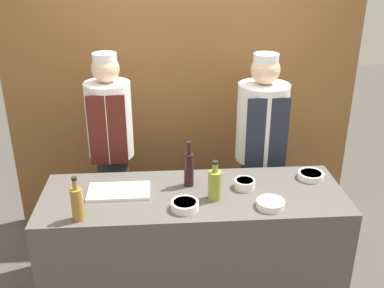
# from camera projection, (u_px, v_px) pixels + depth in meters

# --- Properties ---
(cabinet_wall) EXTENTS (2.90, 0.18, 2.40)m
(cabinet_wall) POSITION_uv_depth(u_px,v_px,m) (183.00, 97.00, 3.81)
(cabinet_wall) COLOR brown
(cabinet_wall) RESTS_ON ground_plane
(counter) EXTENTS (1.89, 0.65, 0.95)m
(counter) POSITION_uv_depth(u_px,v_px,m) (193.00, 256.00, 2.99)
(counter) COLOR #514C47
(counter) RESTS_ON ground_plane
(sauce_bowl_green) EXTENTS (0.17, 0.17, 0.04)m
(sauce_bowl_green) POSITION_uv_depth(u_px,v_px,m) (311.00, 175.00, 2.97)
(sauce_bowl_green) COLOR white
(sauce_bowl_green) RESTS_ON counter
(sauce_bowl_purple) EXTENTS (0.16, 0.16, 0.05)m
(sauce_bowl_purple) POSITION_uv_depth(u_px,v_px,m) (185.00, 205.00, 2.62)
(sauce_bowl_purple) COLOR white
(sauce_bowl_purple) RESTS_ON counter
(sauce_bowl_white) EXTENTS (0.17, 0.17, 0.04)m
(sauce_bowl_white) POSITION_uv_depth(u_px,v_px,m) (271.00, 203.00, 2.64)
(sauce_bowl_white) COLOR white
(sauce_bowl_white) RESTS_ON counter
(sauce_bowl_yellow) EXTENTS (0.13, 0.13, 0.06)m
(sauce_bowl_yellow) POSITION_uv_depth(u_px,v_px,m) (245.00, 184.00, 2.85)
(sauce_bowl_yellow) COLOR white
(sauce_bowl_yellow) RESTS_ON counter
(cutting_board) EXTENTS (0.38, 0.21, 0.02)m
(cutting_board) POSITION_uv_depth(u_px,v_px,m) (119.00, 191.00, 2.80)
(cutting_board) COLOR white
(cutting_board) RESTS_ON counter
(bottle_vinegar) EXTENTS (0.07, 0.07, 0.27)m
(bottle_vinegar) POSITION_uv_depth(u_px,v_px,m) (77.00, 203.00, 2.49)
(bottle_vinegar) COLOR olive
(bottle_vinegar) RESTS_ON counter
(bottle_oil) EXTENTS (0.08, 0.08, 0.25)m
(bottle_oil) POSITION_uv_depth(u_px,v_px,m) (215.00, 184.00, 2.70)
(bottle_oil) COLOR olive
(bottle_oil) RESTS_ON counter
(bottle_wine) EXTENTS (0.06, 0.06, 0.30)m
(bottle_wine) POSITION_uv_depth(u_px,v_px,m) (189.00, 169.00, 2.85)
(bottle_wine) COLOR black
(bottle_wine) RESTS_ON counter
(chef_left) EXTENTS (0.33, 0.33, 1.70)m
(chef_left) POSITION_uv_depth(u_px,v_px,m) (112.00, 155.00, 3.37)
(chef_left) COLOR #28282D
(chef_left) RESTS_ON ground_plane
(chef_right) EXTENTS (0.38, 0.38, 1.68)m
(chef_right) POSITION_uv_depth(u_px,v_px,m) (260.00, 154.00, 3.46)
(chef_right) COLOR #28282D
(chef_right) RESTS_ON ground_plane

